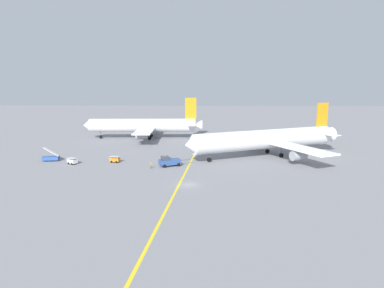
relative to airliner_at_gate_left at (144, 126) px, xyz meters
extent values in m
plane|color=gray|center=(21.37, -63.49, -5.28)|extent=(600.00, 600.00, 0.00)
cube|color=yellow|center=(20.19, -53.49, -5.28)|extent=(9.02, 119.73, 0.01)
cylinder|color=silver|center=(-0.47, -0.03, 0.10)|extent=(43.03, 7.72, 5.36)
cone|color=silver|center=(-23.04, -1.27, 0.10)|extent=(3.07, 5.08, 4.93)
cone|color=silver|center=(21.89, 1.21, 0.10)|extent=(3.83, 4.48, 4.29)
cube|color=silver|center=(1.66, 0.09, -0.70)|extent=(8.72, 42.49, 0.44)
cube|color=silver|center=(19.40, 1.07, 0.64)|extent=(3.91, 13.16, 0.28)
cube|color=orange|center=(19.10, 1.06, 6.96)|extent=(4.41, 0.60, 8.36)
cylinder|color=#999EA3|center=(0.01, 11.83, -2.50)|extent=(4.34, 2.83, 2.60)
cylinder|color=#999EA3|center=(1.32, -11.76, -2.50)|extent=(4.34, 2.83, 2.60)
cylinder|color=slate|center=(2.85, -3.25, -3.47)|extent=(0.28, 0.28, 2.32)
cylinder|color=black|center=(2.85, -3.25, -4.63)|extent=(1.33, 0.62, 1.30)
cylinder|color=slate|center=(2.48, 3.54, -3.47)|extent=(0.28, 0.28, 2.32)
cylinder|color=black|center=(2.48, 3.54, -4.63)|extent=(1.33, 0.62, 1.30)
cylinder|color=slate|center=(-17.57, -0.97, -3.47)|extent=(0.28, 0.28, 2.32)
cylinder|color=black|center=(-17.57, -0.97, -4.63)|extent=(1.33, 0.62, 1.30)
cylinder|color=white|center=(43.24, -33.16, -0.03)|extent=(45.15, 26.02, 5.75)
cone|color=white|center=(20.85, -44.12, -0.03)|extent=(4.84, 5.98, 5.29)
cone|color=white|center=(65.45, -22.29, -0.03)|extent=(5.26, 5.71, 4.60)
cube|color=white|center=(45.37, -32.12, -0.89)|extent=(25.88, 43.95, 0.44)
cube|color=white|center=(63.20, -23.39, 0.55)|extent=(8.59, 13.08, 0.28)
cube|color=orange|center=(62.93, -23.53, 6.65)|extent=(4.11, 2.26, 7.60)
cylinder|color=#999EA3|center=(38.83, -21.04, -2.69)|extent=(4.92, 4.18, 2.60)
cylinder|color=#999EA3|center=(50.11, -44.08, -2.69)|extent=(4.92, 4.18, 2.60)
cylinder|color=slate|center=(47.76, -34.73, -3.62)|extent=(0.28, 0.28, 2.02)
cylinder|color=black|center=(47.76, -34.73, -4.63)|extent=(1.41, 1.07, 1.30)
cylinder|color=slate|center=(44.77, -28.63, -3.62)|extent=(0.28, 0.28, 2.02)
cylinder|color=black|center=(44.77, -28.63, -4.63)|extent=(1.41, 1.07, 1.30)
cylinder|color=slate|center=(26.19, -41.51, -3.62)|extent=(0.28, 0.28, 2.02)
cylinder|color=black|center=(26.19, -41.51, -4.63)|extent=(1.41, 1.07, 1.30)
cube|color=#2D4C8C|center=(15.64, -46.67, -4.17)|extent=(6.14, 4.95, 1.34)
cube|color=#333D47|center=(14.57, -47.20, -3.05)|extent=(2.76, 2.90, 0.90)
cylinder|color=#4C4C51|center=(19.52, -44.77, -4.03)|extent=(2.96, 1.59, 0.20)
sphere|color=orange|center=(14.57, -47.20, -2.42)|extent=(0.24, 0.24, 0.24)
cylinder|color=black|center=(14.51, -48.81, -4.83)|extent=(0.94, 0.67, 0.90)
cylinder|color=black|center=(13.26, -46.26, -4.83)|extent=(0.94, 0.67, 0.90)
cylinder|color=black|center=(18.03, -47.08, -4.83)|extent=(0.94, 0.67, 0.90)
cylinder|color=black|center=(16.78, -44.53, -4.83)|extent=(0.94, 0.67, 0.90)
cube|color=silver|center=(-11.15, -45.68, -4.48)|extent=(3.00, 2.59, 1.00)
cube|color=#B2B2B7|center=(-11.15, -45.68, -3.63)|extent=(3.15, 2.71, 0.12)
cylinder|color=black|center=(-10.16, -45.44, -4.98)|extent=(0.62, 0.47, 0.60)
cylinder|color=black|center=(-10.84, -46.66, -4.98)|extent=(0.62, 0.47, 0.60)
cylinder|color=black|center=(-11.46, -44.71, -4.98)|extent=(0.62, 0.47, 0.60)
cylinder|color=black|center=(-12.15, -45.92, -4.98)|extent=(0.62, 0.47, 0.60)
cube|color=orange|center=(-0.09, -43.15, -4.48)|extent=(2.80, 1.89, 1.00)
cube|color=#B2B2B7|center=(-0.09, -43.15, -3.63)|extent=(2.94, 1.99, 0.12)
cylinder|color=black|center=(-0.94, -43.72, -4.98)|extent=(0.62, 0.29, 0.60)
cylinder|color=black|center=(-0.72, -42.34, -4.98)|extent=(0.62, 0.29, 0.60)
cylinder|color=black|center=(0.54, -43.96, -4.98)|extent=(0.62, 0.29, 0.60)
cylinder|color=black|center=(0.76, -42.58, -4.98)|extent=(0.62, 0.29, 0.60)
cube|color=#2D5199|center=(-18.81, -42.11, -4.48)|extent=(4.71, 2.53, 1.00)
cube|color=silver|center=(-18.51, -42.07, -2.58)|extent=(4.32, 1.89, 2.71)
cylinder|color=black|center=(-19.47, -42.90, -4.98)|extent=(0.62, 0.27, 0.60)
cylinder|color=black|center=(-19.64, -41.51, -4.98)|extent=(0.62, 0.27, 0.60)
cylinder|color=black|center=(-17.98, -42.72, -4.98)|extent=(0.62, 0.27, 0.60)
cylinder|color=black|center=(-18.15, -41.33, -4.98)|extent=(0.62, 0.27, 0.60)
cylinder|color=#4C4C51|center=(11.08, -49.63, -4.88)|extent=(0.28, 0.28, 0.82)
cylinder|color=orange|center=(11.08, -49.63, -4.18)|extent=(0.36, 0.36, 0.58)
sphere|color=beige|center=(11.08, -49.63, -3.78)|extent=(0.22, 0.22, 0.22)
cylinder|color=#F24C19|center=(10.99, -49.91, -4.06)|extent=(0.05, 0.05, 0.40)
camera|label=1|loc=(25.06, -131.28, 15.49)|focal=30.64mm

